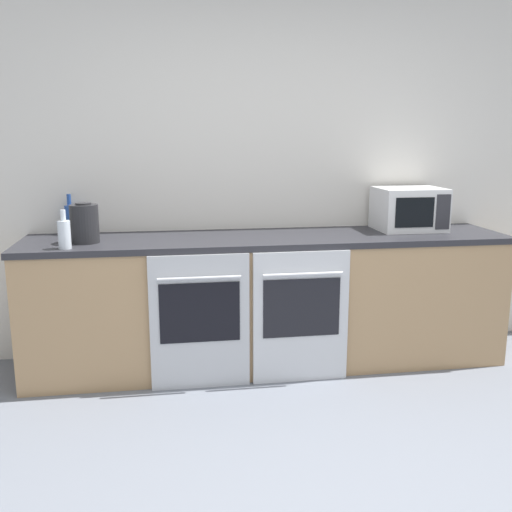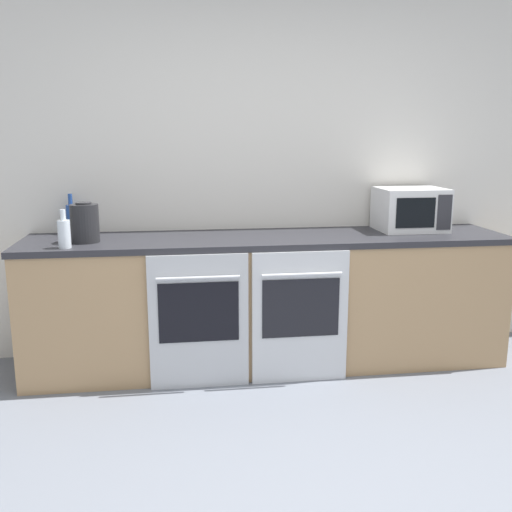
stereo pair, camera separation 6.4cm
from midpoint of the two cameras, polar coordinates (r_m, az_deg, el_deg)
name	(u,v)px [view 2 (the right image)]	position (r m, az deg, el deg)	size (l,w,h in m)	color
wall_back	(261,171)	(4.11, 0.94, 8.47)	(10.00, 0.06, 2.60)	silver
counter_back	(268,300)	(3.91, 1.71, -4.44)	(3.21, 0.68, 0.89)	tan
oven_left	(199,321)	(3.54, -5.21, -6.49)	(0.61, 0.06, 0.85)	#B7BABF
oven_right	(300,317)	(3.62, 4.95, -6.06)	(0.61, 0.06, 0.85)	silver
microwave	(410,209)	(4.18, 15.60, 4.53)	(0.45, 0.38, 0.30)	silver
bottle_clear	(64,233)	(3.56, -18.15, 2.20)	(0.07, 0.07, 0.23)	silver
bottle_blue	(71,218)	(4.06, -17.54, 3.62)	(0.07, 0.07, 0.27)	#234793
kettle	(85,223)	(3.72, -16.27, 3.18)	(0.18, 0.18, 0.25)	#232326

